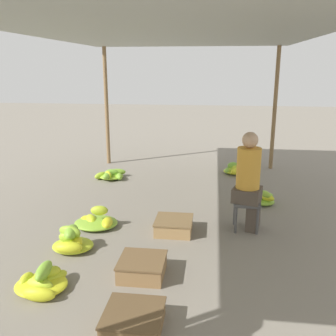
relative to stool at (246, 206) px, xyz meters
name	(u,v)px	position (x,y,z in m)	size (l,w,h in m)	color
canopy_post_back_left	(107,107)	(-2.74, 3.18, 0.92)	(0.08, 0.08, 2.47)	olive
canopy_post_back_right	(275,109)	(0.76, 3.18, 0.92)	(0.08, 0.08, 2.47)	olive
canopy_tarp	(170,29)	(-0.99, -0.09, 2.17)	(3.90, 6.93, 0.04)	#9EA399
stool	(246,206)	(0.00, 0.00, 0.00)	(0.34, 0.34, 0.39)	#4C4C4C
vendor_seated	(249,180)	(0.02, 0.01, 0.35)	(0.42, 0.42, 1.29)	#4C4238
banana_pile_left_0	(111,175)	(-2.37, 2.00, -0.24)	(0.60, 0.58, 0.19)	#77B437
banana_pile_left_1	(42,282)	(-2.03, -1.64, -0.24)	(0.50, 0.51, 0.24)	#A1C52F
banana_pile_left_2	(72,241)	(-2.04, -0.85, -0.20)	(0.48, 0.46, 0.30)	yellow
banana_pile_left_3	(96,221)	(-1.97, -0.16, -0.25)	(0.58, 0.51, 0.30)	#B2CB2C
banana_pile_right_0	(263,198)	(0.35, 0.98, -0.22)	(0.38, 0.39, 0.23)	#9CC330
banana_pile_right_1	(235,170)	(-0.01, 2.66, -0.24)	(0.52, 0.53, 0.24)	#A2C52F
crate_near	(174,225)	(-0.92, -0.20, -0.23)	(0.48, 0.48, 0.18)	#9E7A4C
crate_mid	(142,267)	(-1.13, -1.28, -0.22)	(0.47, 0.47, 0.19)	olive
crate_far	(134,320)	(-1.04, -2.09, -0.23)	(0.48, 0.48, 0.17)	brown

